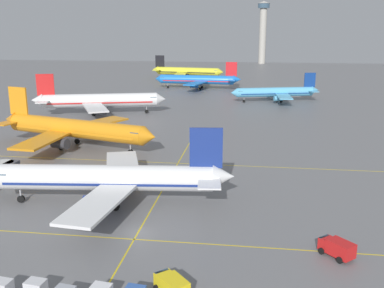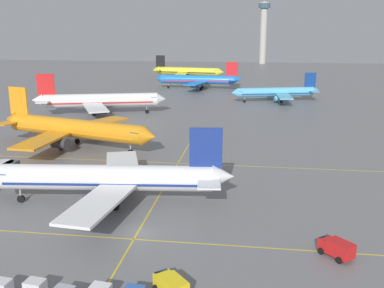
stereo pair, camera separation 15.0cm
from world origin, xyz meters
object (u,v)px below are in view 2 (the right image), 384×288
(service_truck_red_van, at_px, (171,285))
(control_tower, at_px, (264,28))
(airliner_third_row, at_px, (99,101))
(airliner_far_left_stand, at_px, (276,92))
(airliner_front_gate, at_px, (108,178))
(airliner_second_row, at_px, (74,128))
(airliner_far_right_stand, at_px, (198,80))
(airliner_distant_taxiway, at_px, (187,71))
(service_truck_catering, at_px, (336,247))

(service_truck_red_van, relative_size, control_tower, 0.10)
(airliner_third_row, height_order, airliner_far_left_stand, airliner_third_row)
(airliner_front_gate, bearing_deg, airliner_second_row, 120.40)
(airliner_front_gate, height_order, airliner_far_right_stand, airliner_front_gate)
(airliner_distant_taxiway, distance_m, service_truck_catering, 186.91)
(airliner_third_row, relative_size, control_tower, 0.90)
(airliner_front_gate, xyz_separation_m, service_truck_red_van, (13.69, -22.55, -2.89))
(airliner_distant_taxiway, height_order, service_truck_catering, airliner_distant_taxiway)
(airliner_front_gate, xyz_separation_m, control_tower, (26.26, 280.41, 21.45))
(airliner_second_row, xyz_separation_m, airliner_distant_taxiway, (4.49, 138.52, -0.26))
(service_truck_catering, height_order, control_tower, control_tower)
(airliner_front_gate, xyz_separation_m, airliner_far_left_stand, (29.06, 101.56, -0.58))
(airliner_far_right_stand, bearing_deg, service_truck_red_van, -83.84)
(service_truck_catering, bearing_deg, airliner_distant_taxiway, 103.89)
(airliner_far_left_stand, bearing_deg, airliner_second_row, -123.62)
(airliner_distant_taxiway, bearing_deg, control_tower, 70.30)
(airliner_third_row, xyz_separation_m, airliner_distant_taxiway, (12.20, 99.96, -0.23))
(airliner_far_left_stand, xyz_separation_m, airliner_distant_taxiway, (-42.61, 67.70, 0.58))
(airliner_far_right_stand, bearing_deg, airliner_distant_taxiway, 105.90)
(airliner_third_row, height_order, airliner_far_right_stand, airliner_third_row)
(service_truck_red_van, bearing_deg, airliner_distant_taxiway, 98.08)
(airliner_third_row, distance_m, service_truck_catering, 99.51)
(airliner_far_left_stand, bearing_deg, airliner_far_right_stand, 136.24)
(airliner_front_gate, bearing_deg, service_truck_catering, -21.24)
(airliner_third_row, bearing_deg, service_truck_catering, -55.00)
(airliner_far_left_stand, xyz_separation_m, control_tower, (-2.80, 178.85, 22.02))
(service_truck_catering, bearing_deg, control_tower, 90.99)
(airliner_third_row, bearing_deg, airliner_front_gate, -69.62)
(airliner_second_row, xyz_separation_m, airliner_far_right_stand, (15.02, 101.54, -0.31))
(airliner_second_row, bearing_deg, airliner_front_gate, -59.60)
(airliner_second_row, distance_m, airliner_distant_taxiway, 138.59)
(airliner_far_right_stand, bearing_deg, airliner_second_row, -98.41)
(airliner_front_gate, distance_m, airliner_far_left_stand, 105.64)
(airliner_second_row, bearing_deg, airliner_third_row, 101.30)
(airliner_front_gate, relative_size, airliner_far_left_stand, 1.19)
(airliner_third_row, relative_size, airliner_far_right_stand, 1.06)
(airliner_distant_taxiway, bearing_deg, airliner_second_row, -91.86)
(airliner_far_right_stand, relative_size, service_truck_catering, 8.85)
(airliner_front_gate, bearing_deg, airliner_far_right_stand, 91.31)
(service_truck_catering, bearing_deg, airliner_third_row, 125.00)
(airliner_third_row, xyz_separation_m, airliner_far_left_stand, (54.81, 32.26, -0.82))
(service_truck_red_van, bearing_deg, airliner_far_left_stand, 82.94)
(airliner_third_row, distance_m, control_tower, 218.45)
(airliner_second_row, distance_m, airliner_far_right_stand, 102.64)
(airliner_second_row, relative_size, service_truck_catering, 9.38)
(airliner_second_row, bearing_deg, airliner_far_left_stand, 56.38)
(airliner_third_row, distance_m, airliner_far_right_stand, 66.95)
(airliner_far_right_stand, bearing_deg, control_tower, 78.82)
(airliner_front_gate, distance_m, service_truck_red_van, 26.54)
(airliner_second_row, height_order, airliner_distant_taxiway, airliner_second_row)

